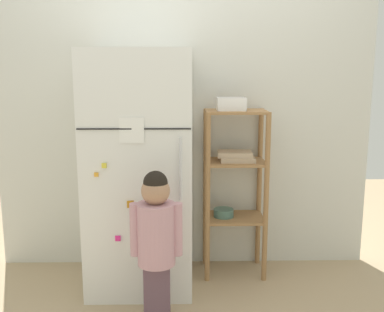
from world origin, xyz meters
The scene contains 6 objects.
ground_plane centered at (0.00, 0.00, 0.00)m, with size 6.00×6.00×0.00m, color tan.
kitchen_wall_back centered at (0.00, 0.37, 1.05)m, with size 2.77×0.03×2.10m, color silver.
refrigerator centered at (-0.29, 0.02, 0.80)m, with size 0.69×0.68×1.60m.
child_standing centered at (-0.16, -0.52, 0.56)m, with size 0.30×0.22×0.92m.
pantry_shelf_unit centered at (0.36, 0.18, 0.72)m, with size 0.44×0.33×1.20m.
fruit_bin centered at (0.34, 0.15, 1.23)m, with size 0.20×0.15×0.09m.
Camera 1 is at (0.00, -2.96, 1.47)m, focal length 42.32 mm.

